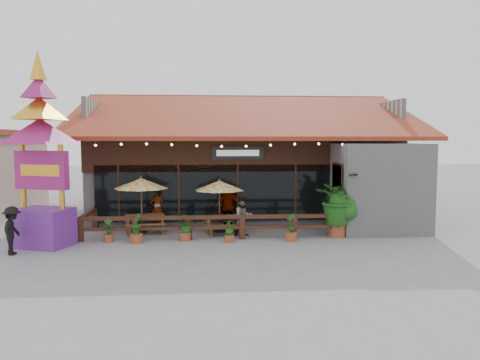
{
  "coord_description": "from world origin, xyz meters",
  "views": [
    {
      "loc": [
        -1.92,
        -17.93,
        3.78
      ],
      "look_at": [
        -0.43,
        1.5,
        2.08
      ],
      "focal_mm": 35.0,
      "sensor_mm": 36.0,
      "label": 1
    }
  ],
  "objects": [
    {
      "name": "ground",
      "position": [
        0.0,
        0.0,
        0.0
      ],
      "size": [
        100.0,
        100.0,
        0.0
      ],
      "primitive_type": "plane",
      "color": "gray",
      "rests_on": "ground"
    },
    {
      "name": "pedestrian",
      "position": [
        -8.2,
        -2.32,
        0.8
      ],
      "size": [
        0.66,
        1.07,
        1.6
      ],
      "primitive_type": "imported",
      "rotation": [
        0.0,
        0.0,
        1.64
      ],
      "color": "black",
      "rests_on": "ground"
    },
    {
      "name": "diner_b",
      "position": [
        -0.41,
        0.02,
        0.77
      ],
      "size": [
        0.86,
        0.73,
        1.54
      ],
      "primitive_type": "imported",
      "rotation": [
        0.0,
        0.0,
        0.23
      ],
      "color": "#3B1F12",
      "rests_on": "ground"
    },
    {
      "name": "umbrella_right",
      "position": [
        -1.31,
        0.93,
        1.9
      ],
      "size": [
        2.55,
        2.55,
        2.18
      ],
      "color": "brown",
      "rests_on": "ground"
    },
    {
      "name": "planter_a",
      "position": [
        -5.45,
        -0.66,
        0.37
      ],
      "size": [
        0.36,
        0.36,
        0.87
      ],
      "color": "brown",
      "rests_on": "ground"
    },
    {
      "name": "tropical_plant",
      "position": [
        3.23,
        -0.36,
        1.44
      ],
      "size": [
        2.4,
        2.39,
        2.51
      ],
      "color": "brown",
      "rests_on": "ground"
    },
    {
      "name": "restaurant_building",
      "position": [
        0.26,
        6.61,
        2.21
      ],
      "size": [
        15.5,
        14.73,
        6.09
      ],
      "color": "#A8A8AD",
      "rests_on": "ground"
    },
    {
      "name": "planter_e",
      "position": [
        1.28,
        -1.02,
        0.43
      ],
      "size": [
        0.42,
        0.44,
        1.03
      ],
      "color": "brown",
      "rests_on": "ground"
    },
    {
      "name": "diner_c",
      "position": [
        -0.91,
        1.63,
        0.93
      ],
      "size": [
        1.13,
        0.54,
        1.86
      ],
      "primitive_type": "imported",
      "rotation": [
        0.0,
        0.0,
        3.22
      ],
      "color": "#3B1F12",
      "rests_on": "ground"
    },
    {
      "name": "picnic_table_right",
      "position": [
        -1.15,
        0.6,
        0.48
      ],
      "size": [
        1.68,
        1.51,
        0.72
      ],
      "color": "brown",
      "rests_on": "ground"
    },
    {
      "name": "planter_b",
      "position": [
        -4.4,
        -0.92,
        0.49
      ],
      "size": [
        0.44,
        0.44,
        1.08
      ],
      "color": "brown",
      "rests_on": "ground"
    },
    {
      "name": "picnic_table_left",
      "position": [
        -4.33,
        0.96,
        0.5
      ],
      "size": [
        1.78,
        1.61,
        0.74
      ],
      "color": "brown",
      "rests_on": "ground"
    },
    {
      "name": "thai_sign_tower",
      "position": [
        -7.58,
        -1.18,
        3.87
      ],
      "size": [
        3.47,
        3.47,
        7.33
      ],
      "color": "#67278F",
      "rests_on": "ground"
    },
    {
      "name": "planter_c",
      "position": [
        -2.64,
        -0.65,
        0.53
      ],
      "size": [
        0.75,
        0.74,
        0.94
      ],
      "color": "brown",
      "rests_on": "ground"
    },
    {
      "name": "umbrella_left",
      "position": [
        -4.44,
        0.94,
        2.01
      ],
      "size": [
        2.24,
        2.24,
        2.3
      ],
      "color": "brown",
      "rests_on": "ground"
    },
    {
      "name": "patio_railing",
      "position": [
        -2.25,
        -0.27,
        0.61
      ],
      "size": [
        10.0,
        2.6,
        0.92
      ],
      "color": "#49281A",
      "rests_on": "ground"
    },
    {
      "name": "diner_a",
      "position": [
        -3.9,
        1.74,
        0.86
      ],
      "size": [
        0.73,
        0.6,
        1.72
      ],
      "primitive_type": "imported",
      "rotation": [
        0.0,
        0.0,
        3.48
      ],
      "color": "#3B1F12",
      "rests_on": "ground"
    },
    {
      "name": "planter_d",
      "position": [
        -1.01,
        -1.05,
        0.4
      ],
      "size": [
        0.44,
        0.44,
        0.84
      ],
      "color": "brown",
      "rests_on": "ground"
    }
  ]
}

